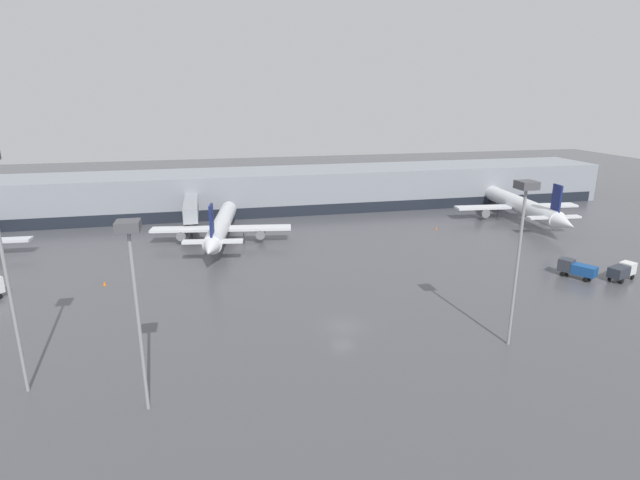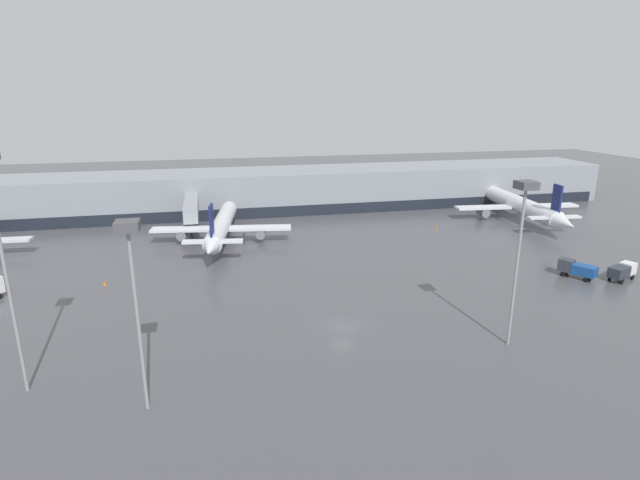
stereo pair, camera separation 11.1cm
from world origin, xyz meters
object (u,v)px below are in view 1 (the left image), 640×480
parked_jet_1 (221,226)px  service_truck_1 (577,268)px  service_truck_2 (622,270)px  traffic_cone_4 (216,247)px  apron_light_mast_1 (132,262)px  parked_jet_0 (517,204)px  traffic_cone_3 (436,228)px  apron_light_mast_2 (523,217)px  traffic_cone_2 (105,283)px

parked_jet_1 → service_truck_1: size_ratio=6.35×
parked_jet_1 → service_truck_2: parked_jet_1 is taller
service_truck_2 → parked_jet_1: bearing=129.3°
traffic_cone_4 → apron_light_mast_1: bearing=-98.6°
service_truck_1 → traffic_cone_4: (-50.79, 26.32, -1.15)m
service_truck_1 → service_truck_2: (5.76, -2.26, -0.02)m
parked_jet_1 → apron_light_mast_1: 50.29m
service_truck_1 → apron_light_mast_1: 61.93m
service_truck_2 → parked_jet_0: bearing=58.0°
traffic_cone_4 → apron_light_mast_1: apron_light_mast_1 is taller
traffic_cone_3 → parked_jet_1: bearing=179.6°
service_truck_2 → traffic_cone_3: bearing=93.0°
parked_jet_0 → apron_light_mast_1: 89.29m
parked_jet_0 → apron_light_mast_2: bearing=151.5°
traffic_cone_2 → traffic_cone_3: bearing=16.4°
service_truck_1 → traffic_cone_3: service_truck_1 is taller
parked_jet_0 → apron_light_mast_2: 61.75m
apron_light_mast_1 → apron_light_mast_2: (36.53, 3.38, 0.78)m
parked_jet_0 → traffic_cone_4: size_ratio=67.85×
service_truck_2 → apron_light_mast_2: apron_light_mast_2 is taller
parked_jet_0 → service_truck_1: bearing=165.1°
parked_jet_1 → parked_jet_0: bearing=-76.7°
traffic_cone_2 → traffic_cone_4: size_ratio=1.01×
apron_light_mast_1 → traffic_cone_3: bearing=44.3°
traffic_cone_2 → traffic_cone_4: traffic_cone_2 is taller
traffic_cone_4 → service_truck_2: bearing=-26.8°
parked_jet_0 → apron_light_mast_1: bearing=132.9°
parked_jet_1 → traffic_cone_3: 41.62m
traffic_cone_3 → apron_light_mast_1: 70.41m
traffic_cone_4 → apron_light_mast_2: size_ratio=0.03×
service_truck_2 → apron_light_mast_1: apron_light_mast_1 is taller
service_truck_1 → service_truck_2: service_truck_1 is taller
service_truck_1 → service_truck_2: 6.19m
parked_jet_1 → traffic_cone_3: (41.52, -0.28, -2.83)m
traffic_cone_2 → apron_light_mast_1: (8.84, -31.20, 12.92)m
service_truck_1 → traffic_cone_4: size_ratio=8.80×
traffic_cone_3 → traffic_cone_4: 42.74m
service_truck_1 → service_truck_2: size_ratio=1.02×
traffic_cone_4 → apron_light_mast_1: size_ratio=0.04×
service_truck_2 → apron_light_mast_1: (-63.45, -16.96, 11.79)m
service_truck_1 → traffic_cone_2: bearing=48.7°
parked_jet_1 → traffic_cone_4: parked_jet_1 is taller
parked_jet_0 → parked_jet_1: parked_jet_0 is taller
parked_jet_1 → apron_light_mast_2: bearing=-139.1°
service_truck_2 → traffic_cone_2: size_ratio=8.57×
parked_jet_0 → traffic_cone_3: parked_jet_0 is taller
parked_jet_1 → apron_light_mast_1: apron_light_mast_1 is taller
service_truck_2 → traffic_cone_4: bearing=132.3°
service_truck_2 → traffic_cone_2: service_truck_2 is taller
traffic_cone_3 → apron_light_mast_2: 48.76m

